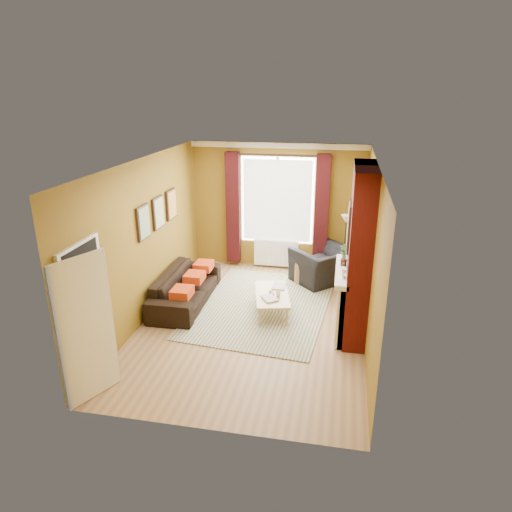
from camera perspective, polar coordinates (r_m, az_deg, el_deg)
name	(u,v)px	position (r m, az deg, el deg)	size (l,w,h in m)	color
ground	(253,322)	(8.13, -0.34, -8.23)	(5.50, 5.50, 0.00)	olive
room_walls	(293,245)	(7.74, 4.60, 1.37)	(3.82, 5.54, 2.83)	#7F6218
striped_rug	(262,306)	(8.66, 0.81, -6.28)	(2.65, 3.47, 0.02)	#355F92
sofa	(186,287)	(8.80, -8.78, -3.88)	(2.13, 0.83, 0.62)	black
armchair	(323,266)	(9.67, 8.38, -1.19)	(1.15, 1.00, 0.75)	black
coffee_table	(272,296)	(8.29, 2.02, -4.96)	(0.82, 1.26, 0.39)	tan
wicker_stool	(303,273)	(9.64, 5.90, -2.07)	(0.43, 0.43, 0.46)	olive
floor_lamp	(346,230)	(9.51, 11.14, 3.24)	(0.27, 0.27, 1.46)	black
book_a	(264,300)	(8.01, 0.95, -5.47)	(0.23, 0.31, 0.03)	#999999
book_b	(272,286)	(8.56, 2.06, -3.71)	(0.24, 0.33, 0.03)	#999999
mug	(278,294)	(8.14, 2.80, -4.80)	(0.09, 0.09, 0.09)	#999999
tv_remote	(272,293)	(8.28, 1.97, -4.60)	(0.12, 0.15, 0.02)	#232326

